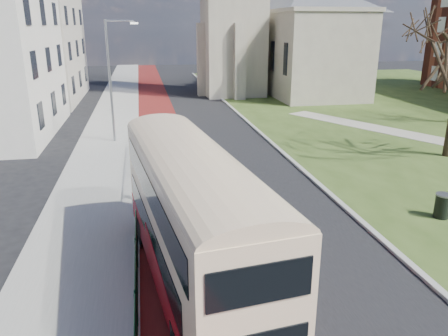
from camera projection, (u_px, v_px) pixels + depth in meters
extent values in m
plane|color=black|center=(229.00, 275.00, 14.24)|extent=(160.00, 160.00, 0.00)
cube|color=black|center=(197.00, 132.00, 33.18)|extent=(9.00, 120.00, 0.01)
cube|color=#591414|center=(161.00, 134.00, 32.70)|extent=(3.40, 120.00, 0.01)
cube|color=gray|center=(109.00, 135.00, 32.02)|extent=(4.00, 120.00, 0.12)
cube|color=#999993|center=(137.00, 134.00, 32.37)|extent=(0.25, 120.00, 0.13)
cube|color=#999993|center=(250.00, 123.00, 35.83)|extent=(0.25, 80.00, 0.13)
cylinder|color=#0B331C|center=(136.00, 203.00, 17.11)|extent=(0.04, 24.00, 0.04)
cylinder|color=#0B331C|center=(137.00, 225.00, 17.41)|extent=(0.04, 24.00, 0.04)
cube|color=gray|center=(304.00, 54.00, 51.22)|extent=(9.00, 18.00, 9.00)
cube|color=#BCB09F|center=(27.00, 48.00, 45.55)|extent=(10.00, 16.00, 11.00)
cylinder|color=gray|center=(110.00, 83.00, 28.97)|extent=(0.16, 0.16, 8.00)
cylinder|color=gray|center=(120.00, 21.00, 27.92)|extent=(1.80, 0.10, 0.10)
cube|color=silver|center=(134.00, 23.00, 28.12)|extent=(0.50, 0.18, 0.12)
cube|color=#A10E17|center=(193.00, 261.00, 13.18)|extent=(3.70, 10.59, 0.94)
cube|color=beige|center=(191.00, 205.00, 12.61)|extent=(3.67, 10.54, 2.73)
cube|color=black|center=(151.00, 233.00, 12.78)|extent=(1.13, 8.45, 0.90)
cube|color=black|center=(227.00, 222.00, 13.47)|extent=(1.13, 8.45, 0.90)
cube|color=black|center=(150.00, 191.00, 12.09)|extent=(1.24, 9.27, 0.85)
cube|color=black|center=(230.00, 182.00, 12.78)|extent=(1.24, 9.27, 0.85)
cube|color=black|center=(161.00, 177.00, 17.54)|extent=(2.11, 0.35, 0.99)
cube|color=black|center=(160.00, 143.00, 17.10)|extent=(2.11, 0.35, 0.85)
cube|color=orange|center=(159.00, 129.00, 16.93)|extent=(1.68, 0.31, 0.28)
cylinder|color=black|center=(142.00, 231.00, 16.20)|extent=(0.40, 1.01, 0.98)
cylinder|color=black|center=(198.00, 223.00, 16.83)|extent=(0.40, 1.01, 0.98)
cylinder|color=black|center=(266.00, 332.00, 10.83)|extent=(0.40, 1.01, 0.98)
cylinder|color=black|center=(442.00, 207.00, 18.25)|extent=(0.63, 0.63, 0.98)
cylinder|color=gray|center=(444.00, 195.00, 18.08)|extent=(0.67, 0.67, 0.07)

